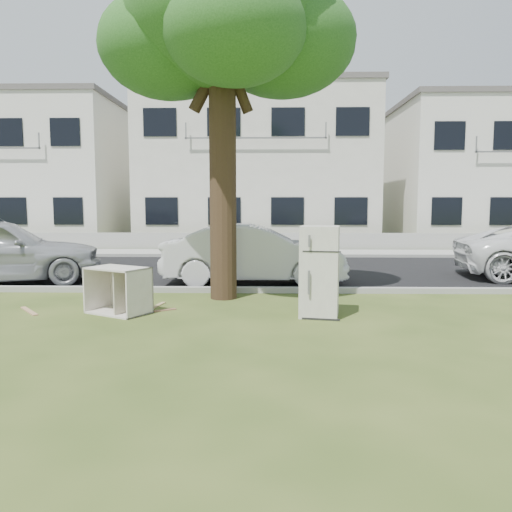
{
  "coord_description": "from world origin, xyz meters",
  "views": [
    {
      "loc": [
        0.49,
        -8.3,
        1.95
      ],
      "look_at": [
        0.29,
        0.6,
        1.0
      ],
      "focal_mm": 35.0,
      "sensor_mm": 36.0,
      "label": 1
    }
  ],
  "objects": [
    {
      "name": "townhouse_left",
      "position": [
        -12.0,
        17.5,
        3.52
      ],
      "size": [
        10.2,
        8.16,
        7.04
      ],
      "color": "silver",
      "rests_on": "ground"
    },
    {
      "name": "low_wall",
      "position": [
        0.0,
        12.6,
        0.35
      ],
      "size": [
        120.0,
        0.15,
        0.7
      ],
      "primitive_type": "cube",
      "color": "gray",
      "rests_on": "ground"
    },
    {
      "name": "kerb_far",
      "position": [
        0.0,
        9.55,
        0.0
      ],
      "size": [
        120.0,
        0.18,
        0.12
      ],
      "primitive_type": "cube",
      "color": "gray",
      "rests_on": "ground"
    },
    {
      "name": "sidewalk",
      "position": [
        0.0,
        11.0,
        0.01
      ],
      "size": [
        120.0,
        2.8,
        0.01
      ],
      "primitive_type": "cube",
      "color": "gray",
      "rests_on": "ground"
    },
    {
      "name": "plank_b",
      "position": [
        -3.8,
        0.44,
        0.01
      ],
      "size": [
        0.62,
        0.72,
        0.02
      ],
      "primitive_type": "cube",
      "rotation": [
        0.0,
        0.0,
        -0.88
      ],
      "color": "#A87E58",
      "rests_on": "ground"
    },
    {
      "name": "kerb_near",
      "position": [
        0.0,
        2.45,
        0.0
      ],
      "size": [
        120.0,
        0.18,
        0.12
      ],
      "primitive_type": "cube",
      "color": "gray",
      "rests_on": "ground"
    },
    {
      "name": "ground",
      "position": [
        0.0,
        0.0,
        0.0
      ],
      "size": [
        120.0,
        120.0,
        0.0
      ],
      "primitive_type": "plane",
      "color": "#344619"
    },
    {
      "name": "cabinet",
      "position": [
        -2.14,
        0.36,
        0.41
      ],
      "size": [
        1.24,
        1.08,
        0.82
      ],
      "primitive_type": "cube",
      "rotation": [
        0.0,
        0.0,
        -0.5
      ],
      "color": "white",
      "rests_on": "ground"
    },
    {
      "name": "plank_a",
      "position": [
        -1.6,
        0.42,
        0.01
      ],
      "size": [
        0.86,
        0.62,
        0.02
      ],
      "primitive_type": "cube",
      "rotation": [
        0.0,
        0.0,
        0.59
      ],
      "color": "#885B42",
      "rests_on": "ground"
    },
    {
      "name": "car_center",
      "position": [
        0.17,
        3.67,
        0.72
      ],
      "size": [
        4.38,
        1.54,
        1.44
      ],
      "primitive_type": "imported",
      "rotation": [
        0.0,
        0.0,
        1.57
      ],
      "color": "silver",
      "rests_on": "ground"
    },
    {
      "name": "fridge",
      "position": [
        1.39,
        0.18,
        0.78
      ],
      "size": [
        0.74,
        0.7,
        1.56
      ],
      "primitive_type": "cube",
      "rotation": [
        0.0,
        0.0,
        -0.18
      ],
      "color": "silver",
      "rests_on": "ground"
    },
    {
      "name": "street_tree",
      "position": [
        -0.4,
        1.8,
        5.49
      ],
      "size": [
        3.8,
        3.8,
        7.02
      ],
      "color": "black",
      "rests_on": "ground"
    },
    {
      "name": "road",
      "position": [
        0.0,
        6.0,
        0.01
      ],
      "size": [
        120.0,
        7.0,
        0.01
      ],
      "primitive_type": "cube",
      "color": "black",
      "rests_on": "ground"
    },
    {
      "name": "plank_c",
      "position": [
        -1.6,
        0.91,
        0.01
      ],
      "size": [
        0.23,
        0.75,
        0.02
      ],
      "primitive_type": "cube",
      "rotation": [
        0.0,
        0.0,
        1.38
      ],
      "color": "tan",
      "rests_on": "ground"
    },
    {
      "name": "townhouse_right",
      "position": [
        12.0,
        17.5,
        3.42
      ],
      "size": [
        10.2,
        8.16,
        6.84
      ],
      "color": "silver",
      "rests_on": "ground"
    },
    {
      "name": "townhouse_center",
      "position": [
        0.0,
        17.5,
        3.72
      ],
      "size": [
        11.22,
        8.16,
        7.44
      ],
      "color": "silver",
      "rests_on": "ground"
    }
  ]
}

